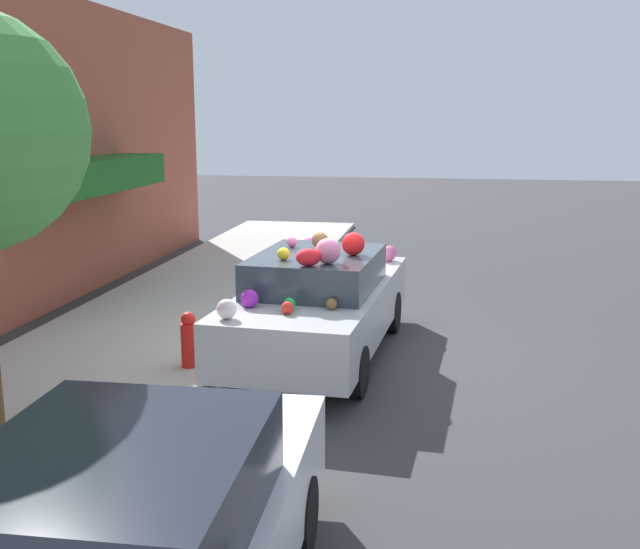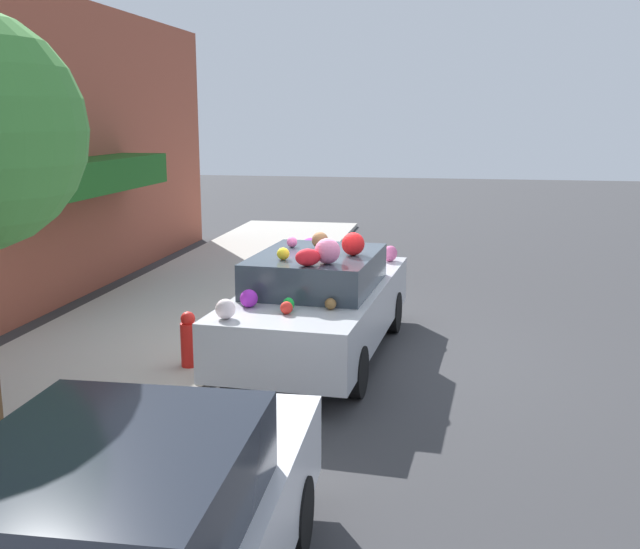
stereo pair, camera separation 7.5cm
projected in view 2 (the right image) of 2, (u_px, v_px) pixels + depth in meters
name	position (u px, v px, depth m)	size (l,w,h in m)	color
ground_plane	(322.00, 355.00, 10.06)	(60.00, 60.00, 0.00)	#38383A
sidewalk_curb	(133.00, 341.00, 10.52)	(24.00, 3.20, 0.10)	#B2ADA3
fire_hydrant	(189.00, 339.00, 9.25)	(0.20, 0.20, 0.70)	red
art_car	(319.00, 301.00, 9.88)	(4.51, 2.00, 1.73)	#B7BABF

